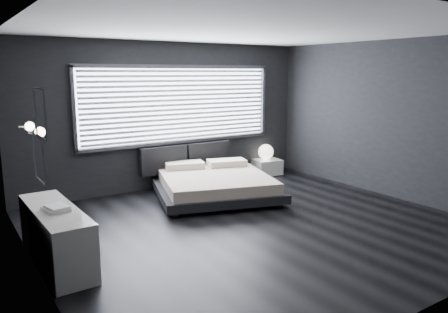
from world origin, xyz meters
TOP-DOWN VIEW (x-y plane):
  - room at (0.00, 0.00)m, footprint 6.04×6.00m
  - window at (0.20, 2.70)m, footprint 4.14×0.09m
  - headboard at (0.28, 2.64)m, footprint 1.96×0.16m
  - sconce_near at (-2.88, 0.05)m, footprint 0.18×0.11m
  - sconce_far at (-2.88, 0.65)m, footprint 0.18×0.11m
  - wall_art_upper at (-2.98, -0.55)m, footprint 0.01×0.48m
  - wall_art_lower at (-2.98, -0.30)m, footprint 0.01×0.48m
  - bed at (0.29, 1.59)m, footprint 2.56×2.50m
  - nightstand at (2.23, 2.50)m, footprint 0.63×0.55m
  - orb_lamp at (2.22, 2.54)m, footprint 0.33×0.33m
  - dresser at (-2.75, 0.26)m, footprint 0.52×1.70m
  - book_stack at (-2.75, 0.15)m, footprint 0.28×0.35m

SIDE VIEW (x-z plane):
  - nightstand at x=2.23m, z-range 0.00..0.33m
  - bed at x=0.29m, z-range -0.02..0.52m
  - dresser at x=-2.75m, z-range 0.00..0.67m
  - orb_lamp at x=2.22m, z-range 0.33..0.66m
  - headboard at x=0.28m, z-range 0.31..0.83m
  - book_stack at x=-2.75m, z-range 0.67..0.74m
  - wall_art_lower at x=-2.98m, z-range 1.14..1.62m
  - room at x=0.00m, z-range 0.00..2.80m
  - sconce_near at x=-2.88m, z-range 1.55..1.66m
  - sconce_far at x=-2.88m, z-range 1.55..1.66m
  - window at x=0.20m, z-range 0.85..2.37m
  - wall_art_upper at x=-2.98m, z-range 1.61..2.09m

